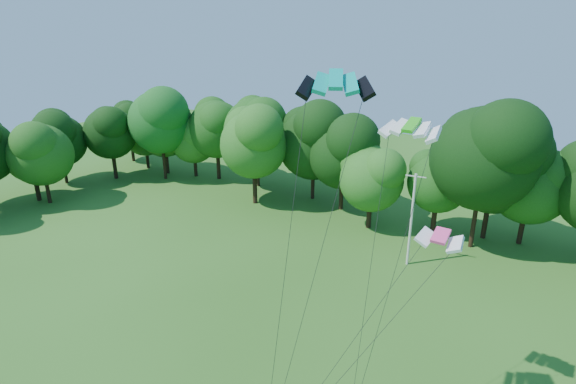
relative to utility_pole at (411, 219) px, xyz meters
The scene contains 7 objects.
utility_pole is the anchor object (origin of this frame).
kite_teal 24.13m from the utility_pole, 85.99° to the right, with size 3.11×2.32×0.76m.
kite_green 20.28m from the utility_pole, 77.53° to the right, with size 2.70×1.40×0.57m.
kite_pink 20.64m from the utility_pole, 72.39° to the right, with size 1.95×1.04×0.45m.
tree_back_west 37.52m from the utility_pole, 169.47° to the left, with size 9.39×9.39×13.66m.
tree_back_center 9.40m from the utility_pole, 56.66° to the left, with size 10.51×10.51×15.29m.
tree_flank_west 42.77m from the utility_pole, behind, with size 8.02×8.02×11.66m.
Camera 1 is at (11.68, -8.79, 20.03)m, focal length 28.00 mm.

